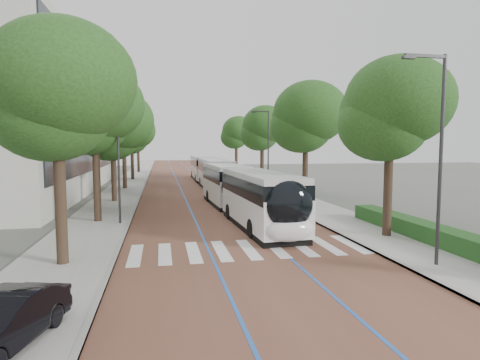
# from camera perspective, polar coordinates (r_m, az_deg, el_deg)

# --- Properties ---
(ground) EXTENTS (160.00, 160.00, 0.00)m
(ground) POSITION_cam_1_polar(r_m,az_deg,el_deg) (17.52, 1.29, -10.73)
(ground) COLOR #51544C
(ground) RESTS_ON ground
(road) EXTENTS (11.00, 140.00, 0.02)m
(road) POSITION_cam_1_polar(r_m,az_deg,el_deg) (56.79, -7.44, 0.17)
(road) COLOR brown
(road) RESTS_ON ground
(sidewalk_left) EXTENTS (4.00, 140.00, 0.12)m
(sidewalk_left) POSITION_cam_1_polar(r_m,az_deg,el_deg) (56.80, -15.01, 0.09)
(sidewalk_left) COLOR gray
(sidewalk_left) RESTS_ON ground
(sidewalk_right) EXTENTS (4.00, 140.00, 0.12)m
(sidewalk_right) POSITION_cam_1_polar(r_m,az_deg,el_deg) (57.75, 0.01, 0.34)
(sidewalk_right) COLOR gray
(sidewalk_right) RESTS_ON ground
(kerb_left) EXTENTS (0.20, 140.00, 0.14)m
(kerb_left) POSITION_cam_1_polar(r_m,az_deg,el_deg) (56.70, -13.09, 0.12)
(kerb_left) COLOR gray
(kerb_left) RESTS_ON ground
(kerb_right) EXTENTS (0.20, 140.00, 0.14)m
(kerb_right) POSITION_cam_1_polar(r_m,az_deg,el_deg) (57.41, -1.85, 0.31)
(kerb_right) COLOR gray
(kerb_right) RESTS_ON ground
(zebra_crossing) EXTENTS (10.55, 3.60, 0.01)m
(zebra_crossing) POSITION_cam_1_polar(r_m,az_deg,el_deg) (18.50, 1.22, -9.80)
(zebra_crossing) COLOR silver
(zebra_crossing) RESTS_ON ground
(lane_line_left) EXTENTS (0.12, 126.00, 0.01)m
(lane_line_left) POSITION_cam_1_polar(r_m,az_deg,el_deg) (56.70, -9.05, 0.16)
(lane_line_left) COLOR #2458B4
(lane_line_left) RESTS_ON road
(lane_line_right) EXTENTS (0.12, 126.00, 0.01)m
(lane_line_right) POSITION_cam_1_polar(r_m,az_deg,el_deg) (56.91, -5.83, 0.21)
(lane_line_right) COLOR #2458B4
(lane_line_right) RESTS_ON road
(office_building) EXTENTS (18.11, 40.00, 14.00)m
(office_building) POSITION_cam_1_polar(r_m,az_deg,el_deg) (47.26, -30.97, 7.02)
(office_building) COLOR beige
(office_building) RESTS_ON ground
(hedge) EXTENTS (1.20, 14.00, 0.80)m
(hedge) POSITION_cam_1_polar(r_m,az_deg,el_deg) (21.25, 26.21, -7.01)
(hedge) COLOR #19491C
(hedge) RESTS_ON sidewalk_right
(streetlight_near) EXTENTS (1.82, 0.20, 8.00)m
(streetlight_near) POSITION_cam_1_polar(r_m,az_deg,el_deg) (16.93, 26.24, 4.72)
(streetlight_near) COLOR #2D2D2F
(streetlight_near) RESTS_ON sidewalk_right
(streetlight_far) EXTENTS (1.82, 0.20, 8.00)m
(streetlight_far) POSITION_cam_1_polar(r_m,az_deg,el_deg) (39.81, 3.80, 5.09)
(streetlight_far) COLOR #2D2D2F
(streetlight_far) RESTS_ON sidewalk_right
(lamp_post_left) EXTENTS (0.14, 0.14, 8.00)m
(lamp_post_left) POSITION_cam_1_polar(r_m,az_deg,el_deg) (24.60, -16.92, 3.31)
(lamp_post_left) COLOR #2D2D2F
(lamp_post_left) RESTS_ON sidewalk_left
(trees_left) EXTENTS (6.13, 60.34, 9.48)m
(trees_left) POSITION_cam_1_polar(r_m,az_deg,el_deg) (41.36, -16.63, 7.26)
(trees_left) COLOR black
(trees_left) RESTS_ON ground
(trees_right) EXTENTS (5.88, 47.13, 9.23)m
(trees_right) POSITION_cam_1_polar(r_m,az_deg,el_deg) (38.30, 6.14, 7.57)
(trees_right) COLOR black
(trees_right) RESTS_ON ground
(lead_bus) EXTENTS (3.40, 18.50, 3.20)m
(lead_bus) POSITION_cam_1_polar(r_m,az_deg,el_deg) (26.52, 0.52, -1.76)
(lead_bus) COLOR black
(lead_bus) RESTS_ON ground
(bus_queued_0) EXTENTS (2.58, 12.41, 3.20)m
(bus_queued_0) POSITION_cam_1_polar(r_m,az_deg,el_deg) (42.38, -3.49, 0.76)
(bus_queued_0) COLOR silver
(bus_queued_0) RESTS_ON ground
(bus_queued_1) EXTENTS (2.65, 12.42, 3.20)m
(bus_queued_1) POSITION_cam_1_polar(r_m,az_deg,el_deg) (54.87, -5.32, 1.71)
(bus_queued_1) COLOR silver
(bus_queued_1) RESTS_ON ground
(parked_car) EXTENTS (2.31, 4.02, 1.25)m
(parked_car) POSITION_cam_1_polar(r_m,az_deg,el_deg) (11.04, -30.69, -16.99)
(parked_car) COLOR black
(parked_car) RESTS_ON sidewalk_left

